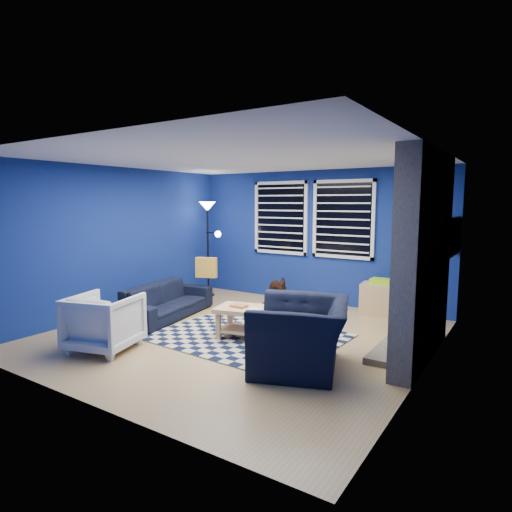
{
  "coord_description": "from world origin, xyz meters",
  "views": [
    {
      "loc": [
        3.44,
        -4.87,
        1.91
      ],
      "look_at": [
        0.08,
        0.3,
        1.13
      ],
      "focal_mm": 30.0,
      "sensor_mm": 36.0,
      "label": 1
    }
  ],
  "objects_px": {
    "tv": "(452,237)",
    "sofa": "(166,301)",
    "rocking_horse": "(277,288)",
    "armchair_bent": "(104,322)",
    "coffee_table": "(250,316)",
    "floor_lamp": "(208,219)",
    "armchair_big": "(301,335)",
    "cabinet": "(381,299)"
  },
  "relations": [
    {
      "from": "tv",
      "to": "sofa",
      "type": "xyz_separation_m",
      "value": [
        -4.05,
        -1.86,
        -1.12
      ]
    },
    {
      "from": "sofa",
      "to": "rocking_horse",
      "type": "distance_m",
      "value": 2.13
    },
    {
      "from": "armchair_bent",
      "to": "coffee_table",
      "type": "bearing_deg",
      "value": -149.79
    },
    {
      "from": "rocking_horse",
      "to": "tv",
      "type": "bearing_deg",
      "value": -70.93
    },
    {
      "from": "sofa",
      "to": "floor_lamp",
      "type": "height_order",
      "value": "floor_lamp"
    },
    {
      "from": "tv",
      "to": "floor_lamp",
      "type": "relative_size",
      "value": 0.52
    },
    {
      "from": "tv",
      "to": "coffee_table",
      "type": "bearing_deg",
      "value": -137.71
    },
    {
      "from": "armchair_big",
      "to": "armchair_bent",
      "type": "xyz_separation_m",
      "value": [
        -2.41,
        -0.85,
        -0.02
      ]
    },
    {
      "from": "sofa",
      "to": "tv",
      "type": "bearing_deg",
      "value": -75.66
    },
    {
      "from": "armchair_bent",
      "to": "rocking_horse",
      "type": "height_order",
      "value": "armchair_bent"
    },
    {
      "from": "sofa",
      "to": "armchair_bent",
      "type": "height_order",
      "value": "armchair_bent"
    },
    {
      "from": "tv",
      "to": "floor_lamp",
      "type": "bearing_deg",
      "value": -177.64
    },
    {
      "from": "armchair_big",
      "to": "cabinet",
      "type": "relative_size",
      "value": 1.76
    },
    {
      "from": "tv",
      "to": "rocking_horse",
      "type": "bearing_deg",
      "value": -179.67
    },
    {
      "from": "floor_lamp",
      "to": "armchair_bent",
      "type": "bearing_deg",
      "value": -74.32
    },
    {
      "from": "tv",
      "to": "rocking_horse",
      "type": "height_order",
      "value": "tv"
    },
    {
      "from": "cabinet",
      "to": "armchair_big",
      "type": "bearing_deg",
      "value": -97.74
    },
    {
      "from": "sofa",
      "to": "coffee_table",
      "type": "bearing_deg",
      "value": -105.93
    },
    {
      "from": "armchair_big",
      "to": "coffee_table",
      "type": "relative_size",
      "value": 1.16
    },
    {
      "from": "sofa",
      "to": "rocking_horse",
      "type": "relative_size",
      "value": 3.45
    },
    {
      "from": "tv",
      "to": "armchair_bent",
      "type": "height_order",
      "value": "tv"
    },
    {
      "from": "sofa",
      "to": "rocking_horse",
      "type": "height_order",
      "value": "sofa"
    },
    {
      "from": "armchair_big",
      "to": "rocking_horse",
      "type": "bearing_deg",
      "value": -164.92
    },
    {
      "from": "tv",
      "to": "armchair_big",
      "type": "relative_size",
      "value": 0.83
    },
    {
      "from": "tv",
      "to": "coffee_table",
      "type": "distance_m",
      "value": 3.21
    },
    {
      "from": "armchair_bent",
      "to": "floor_lamp",
      "type": "relative_size",
      "value": 0.42
    },
    {
      "from": "armchair_big",
      "to": "armchair_bent",
      "type": "bearing_deg",
      "value": -90.87
    },
    {
      "from": "cabinet",
      "to": "floor_lamp",
      "type": "height_order",
      "value": "floor_lamp"
    },
    {
      "from": "armchair_big",
      "to": "coffee_table",
      "type": "distance_m",
      "value": 1.2
    },
    {
      "from": "tv",
      "to": "sofa",
      "type": "bearing_deg",
      "value": -155.39
    },
    {
      "from": "sofa",
      "to": "cabinet",
      "type": "distance_m",
      "value": 3.63
    },
    {
      "from": "sofa",
      "to": "cabinet",
      "type": "height_order",
      "value": "cabinet"
    },
    {
      "from": "rocking_horse",
      "to": "cabinet",
      "type": "relative_size",
      "value": 0.81
    },
    {
      "from": "tv",
      "to": "coffee_table",
      "type": "relative_size",
      "value": 0.96
    },
    {
      "from": "cabinet",
      "to": "armchair_bent",
      "type": "bearing_deg",
      "value": -130.24
    },
    {
      "from": "cabinet",
      "to": "floor_lamp",
      "type": "xyz_separation_m",
      "value": [
        -3.39,
        -0.43,
        1.29
      ]
    },
    {
      "from": "armchair_bent",
      "to": "coffee_table",
      "type": "xyz_separation_m",
      "value": [
        1.34,
        1.39,
        -0.04
      ]
    },
    {
      "from": "armchair_big",
      "to": "cabinet",
      "type": "height_order",
      "value": "armchair_big"
    },
    {
      "from": "sofa",
      "to": "floor_lamp",
      "type": "relative_size",
      "value": 0.99
    },
    {
      "from": "sofa",
      "to": "armchair_big",
      "type": "height_order",
      "value": "armchair_big"
    },
    {
      "from": "armchair_big",
      "to": "cabinet",
      "type": "distance_m",
      "value": 2.84
    },
    {
      "from": "rocking_horse",
      "to": "floor_lamp",
      "type": "distance_m",
      "value": 1.97
    }
  ]
}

